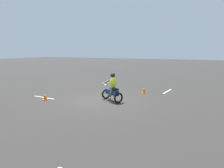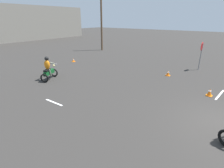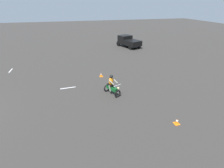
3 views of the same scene
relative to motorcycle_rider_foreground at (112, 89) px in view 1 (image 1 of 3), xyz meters
The scene contains 6 objects.
ground_plane 1.01m from the motorcycle_rider_foreground, ahead, with size 120.00×120.00×0.00m, color #2D2B28.
motorcycle_rider_foreground is the anchor object (origin of this frame).
traffic_cone_near_left 4.05m from the motorcycle_rider_foreground, 22.29° to the left, with size 0.32×0.32×0.43m.
traffic_cone_far_right 3.26m from the motorcycle_rider_foreground, 106.32° to the right, with size 0.32×0.32×0.44m.
lane_stripe_e 4.44m from the motorcycle_rider_foreground, 13.99° to the left, with size 0.10×1.79×0.01m, color silver.
lane_stripe_s 5.03m from the motorcycle_rider_foreground, 116.43° to the right, with size 0.10×2.03×0.01m, color silver.
Camera 1 is at (-6.23, 11.01, 2.95)m, focal length 35.00 mm.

